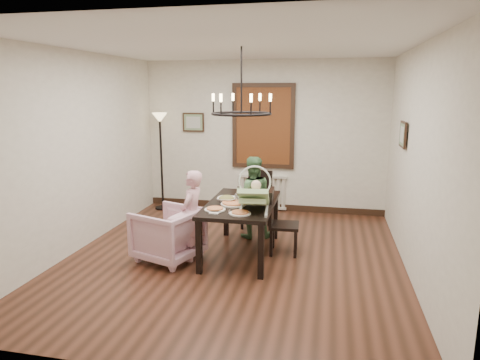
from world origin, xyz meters
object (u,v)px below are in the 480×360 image
at_px(chair_right, 284,222).
at_px(elderly_woman, 192,223).
at_px(floor_lamp, 161,163).
at_px(seated_man, 252,204).
at_px(armchair, 168,234).
at_px(chair_far, 256,200).
at_px(dining_table, 241,208).
at_px(drinking_glass, 237,199).
at_px(baby_bouncer, 254,196).

xyz_separation_m(chair_right, elderly_woman, (-1.19, -0.47, 0.05)).
bearing_deg(floor_lamp, seated_man, -31.83).
bearing_deg(armchair, chair_far, 169.08).
height_order(dining_table, floor_lamp, floor_lamp).
bearing_deg(seated_man, drinking_glass, 69.66).
distance_m(armchair, floor_lamp, 2.65).
relative_size(dining_table, chair_right, 1.75).
xyz_separation_m(chair_far, chair_right, (0.59, -1.03, -0.02)).
xyz_separation_m(chair_right, drinking_glass, (-0.62, -0.24, 0.36)).
bearing_deg(chair_right, baby_bouncer, 144.59).
bearing_deg(armchair, dining_table, 131.65).
distance_m(baby_bouncer, floor_lamp, 3.23).
bearing_deg(seated_man, chair_right, 117.20).
distance_m(chair_far, elderly_woman, 1.61).
bearing_deg(drinking_glass, seated_man, 86.66).
xyz_separation_m(dining_table, floor_lamp, (-1.97, 1.99, 0.24)).
distance_m(chair_right, floor_lamp, 3.16).
height_order(drinking_glass, floor_lamp, floor_lamp).
bearing_deg(elderly_woman, chair_right, 117.78).
height_order(armchair, baby_bouncer, baby_bouncer).
relative_size(dining_table, drinking_glass, 11.42).
relative_size(baby_bouncer, drinking_glass, 4.32).
distance_m(dining_table, chair_far, 1.22).
relative_size(drinking_glass, floor_lamp, 0.08).
relative_size(dining_table, armchair, 2.04).
xyz_separation_m(armchair, baby_bouncer, (1.17, 0.02, 0.59)).
xyz_separation_m(elderly_woman, baby_bouncer, (0.85, -0.07, 0.44)).
xyz_separation_m(chair_far, baby_bouncer, (0.25, -1.57, 0.47)).
relative_size(dining_table, floor_lamp, 0.89).
xyz_separation_m(chair_far, armchair, (-0.92, -1.59, -0.12)).
bearing_deg(chair_right, seated_man, 41.01).
relative_size(armchair, baby_bouncer, 1.29).
height_order(chair_right, elderly_woman, elderly_woman).
xyz_separation_m(elderly_woman, drinking_glass, (0.57, 0.23, 0.31)).
bearing_deg(chair_right, drinking_glass, 108.05).
bearing_deg(dining_table, armchair, -158.18).
distance_m(elderly_woman, floor_lamp, 2.69).
bearing_deg(chair_far, elderly_woman, -99.76).
xyz_separation_m(chair_right, armchair, (-1.50, -0.56, -0.10)).
distance_m(elderly_woman, drinking_glass, 0.69).
xyz_separation_m(chair_far, floor_lamp, (-1.96, 0.78, 0.42)).
xyz_separation_m(chair_right, floor_lamp, (-2.55, 1.81, 0.44)).
bearing_deg(baby_bouncer, chair_far, 92.36).
xyz_separation_m(chair_right, seated_man, (-0.57, 0.58, 0.07)).
distance_m(armchair, baby_bouncer, 1.31).
height_order(chair_right, baby_bouncer, baby_bouncer).
height_order(armchair, floor_lamp, floor_lamp).
distance_m(baby_bouncer, drinking_glass, 0.43).
bearing_deg(elderly_woman, dining_table, 122.15).
bearing_deg(floor_lamp, chair_far, -21.73).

